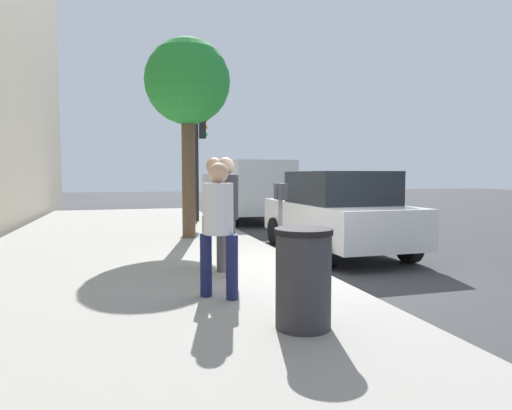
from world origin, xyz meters
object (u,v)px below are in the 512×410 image
(parking_meter, at_px, (280,208))
(pedestrian_at_meter, at_px, (226,205))
(pedestrian_bystander, at_px, (219,220))
(trash_bin, at_px, (303,278))
(parked_sedan_near, at_px, (336,212))
(traffic_signal, at_px, (200,149))
(street_tree, at_px, (188,85))
(parking_officer, at_px, (214,202))
(parked_van_far, at_px, (248,187))

(parking_meter, relative_size, pedestrian_at_meter, 0.78)
(parking_meter, height_order, pedestrian_bystander, pedestrian_bystander)
(pedestrian_bystander, xyz_separation_m, trash_bin, (-1.32, -0.60, -0.48))
(parked_sedan_near, bearing_deg, pedestrian_at_meter, 125.01)
(parking_meter, relative_size, traffic_signal, 0.39)
(pedestrian_at_meter, distance_m, trash_bin, 2.68)
(street_tree, bearing_deg, parking_meter, -168.30)
(trash_bin, bearing_deg, parking_officer, 4.82)
(parked_sedan_near, bearing_deg, traffic_signal, 17.37)
(parked_van_far, relative_size, trash_bin, 5.16)
(pedestrian_bystander, bearing_deg, parking_meter, -4.92)
(traffic_signal, height_order, trash_bin, traffic_signal)
(pedestrian_at_meter, relative_size, parked_van_far, 0.35)
(street_tree, relative_size, traffic_signal, 1.34)
(parked_sedan_near, bearing_deg, parking_officer, 115.03)
(pedestrian_at_meter, distance_m, traffic_signal, 8.45)
(pedestrian_at_meter, distance_m, parked_van_far, 9.74)
(trash_bin, bearing_deg, pedestrian_bystander, 24.42)
(parked_van_far, xyz_separation_m, traffic_signal, (-1.02, 1.96, 1.32))
(pedestrian_at_meter, height_order, trash_bin, pedestrian_at_meter)
(traffic_signal, bearing_deg, parking_officer, 172.72)
(street_tree, bearing_deg, pedestrian_at_meter, 179.93)
(parking_meter, relative_size, parked_sedan_near, 0.32)
(street_tree, bearing_deg, traffic_signal, -12.94)
(pedestrian_bystander, height_order, trash_bin, pedestrian_bystander)
(parking_meter, height_order, traffic_signal, traffic_signal)
(pedestrian_at_meter, height_order, street_tree, street_tree)
(parking_meter, xyz_separation_m, parked_van_far, (9.32, -1.99, 0.09))
(parking_meter, bearing_deg, pedestrian_at_meter, 89.32)
(pedestrian_bystander, distance_m, street_tree, 6.22)
(pedestrian_at_meter, bearing_deg, parked_sedan_near, 26.16)
(parking_officer, distance_m, parked_sedan_near, 3.26)
(parking_officer, bearing_deg, traffic_signal, 134.23)
(pedestrian_bystander, relative_size, traffic_signal, 0.47)
(pedestrian_at_meter, xyz_separation_m, parking_officer, (0.65, 0.05, 0.01))
(parked_van_far, bearing_deg, parked_sedan_near, -180.00)
(traffic_signal, xyz_separation_m, trash_bin, (-10.90, 0.70, -1.92))
(traffic_signal, bearing_deg, parking_meter, 179.78)
(pedestrian_at_meter, distance_m, parked_sedan_near, 3.54)
(pedestrian_at_meter, relative_size, parking_officer, 0.99)
(street_tree, height_order, traffic_signal, street_tree)
(parking_meter, distance_m, pedestrian_bystander, 1.80)
(parking_meter, xyz_separation_m, pedestrian_at_meter, (0.01, 0.89, 0.06))
(pedestrian_at_meter, xyz_separation_m, street_tree, (4.28, -0.01, 2.65))
(parking_meter, distance_m, pedestrian_at_meter, 0.90)
(parking_meter, bearing_deg, street_tree, 11.70)
(parking_officer, bearing_deg, pedestrian_bystander, -47.91)
(parking_officer, height_order, street_tree, street_tree)
(pedestrian_at_meter, relative_size, trash_bin, 1.80)
(parking_meter, xyz_separation_m, street_tree, (4.29, 0.89, 2.71))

